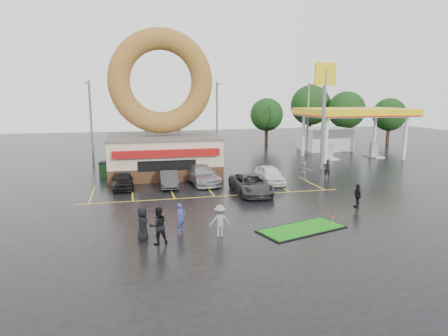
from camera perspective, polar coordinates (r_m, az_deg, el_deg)
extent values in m
plane|color=black|center=(26.72, 0.21, -5.87)|extent=(120.00, 120.00, 0.00)
cube|color=#472B19|center=(38.67, -8.63, 0.05)|extent=(10.00, 8.00, 1.20)
cube|color=beige|center=(38.40, -8.71, 2.61)|extent=(10.00, 8.00, 2.30)
cube|color=#59544C|center=(38.25, -8.76, 4.47)|extent=(10.20, 8.20, 0.20)
cube|color=maroon|center=(34.12, -8.13, 2.08)|extent=(9.00, 0.60, 0.60)
cylinder|color=slate|center=(38.09, -11.20, 5.43)|extent=(0.30, 0.30, 1.20)
cylinder|color=slate|center=(38.34, -6.39, 5.59)|extent=(0.30, 0.30, 1.20)
torus|color=brown|center=(38.07, -8.97, 12.12)|extent=(9.60, 2.00, 9.60)
cylinder|color=silver|center=(45.38, 14.39, 3.79)|extent=(0.40, 0.40, 5.00)
cylinder|color=silver|center=(50.79, 24.47, 3.86)|extent=(0.40, 0.40, 5.00)
cylinder|color=silver|center=(50.74, 11.26, 4.59)|extent=(0.40, 0.40, 5.00)
cylinder|color=silver|center=(55.63, 20.71, 4.62)|extent=(0.40, 0.40, 5.00)
cube|color=silver|center=(50.23, 18.05, 7.37)|extent=(12.00, 8.00, 0.50)
cube|color=yellow|center=(50.22, 18.07, 7.71)|extent=(12.30, 8.30, 0.70)
cube|color=#99999E|center=(49.14, 14.77, 2.38)|extent=(0.90, 0.60, 1.60)
cube|color=#99999E|center=(52.22, 20.60, 2.51)|extent=(0.90, 0.60, 1.60)
cube|color=silver|center=(56.61, 14.18, 4.05)|extent=(6.00, 5.00, 3.00)
cylinder|color=slate|center=(41.60, 14.00, 6.69)|extent=(0.36, 0.36, 10.00)
cube|color=yellow|center=(41.57, 14.28, 12.89)|extent=(2.20, 0.30, 2.20)
cylinder|color=slate|center=(45.21, -18.45, 6.11)|extent=(0.24, 0.24, 9.00)
cylinder|color=slate|center=(44.13, -18.88, 11.45)|extent=(0.12, 2.00, 0.12)
cube|color=slate|center=(43.14, -19.00, 11.42)|extent=(0.40, 0.18, 0.12)
cylinder|color=slate|center=(47.10, -1.01, 6.79)|extent=(0.24, 0.24, 9.00)
cylinder|color=slate|center=(46.04, -0.76, 11.94)|extent=(0.12, 2.00, 0.12)
cube|color=slate|center=(45.07, -0.48, 11.91)|extent=(0.40, 0.18, 0.12)
cylinder|color=slate|center=(51.91, 11.90, 6.91)|extent=(0.24, 0.24, 9.00)
cylinder|color=slate|center=(50.93, 12.56, 11.55)|extent=(0.12, 2.00, 0.12)
cube|color=slate|center=(50.03, 13.06, 11.50)|extent=(0.40, 0.18, 0.12)
cylinder|color=#332114|center=(63.85, 16.92, 4.55)|extent=(0.50, 0.50, 2.88)
sphere|color=black|center=(63.60, 17.10, 7.92)|extent=(5.60, 5.60, 5.60)
cylinder|color=#332114|center=(65.45, 22.35, 4.19)|extent=(0.50, 0.50, 2.52)
sphere|color=black|center=(65.21, 22.55, 7.07)|extent=(4.90, 4.90, 4.90)
cylinder|color=#332114|center=(65.50, 12.13, 5.07)|extent=(0.50, 0.50, 3.24)
sphere|color=black|center=(65.26, 12.27, 8.76)|extent=(6.30, 6.30, 6.30)
cylinder|color=#332114|center=(60.66, 6.06, 4.49)|extent=(0.50, 0.50, 2.52)
sphere|color=black|center=(60.41, 6.12, 7.59)|extent=(4.90, 4.90, 4.90)
imported|color=black|center=(33.29, -14.26, -1.67)|extent=(1.74, 4.15, 1.40)
imported|color=#2C2C2E|center=(33.15, -7.88, -1.55)|extent=(1.57, 4.11, 1.34)
imported|color=#96969A|center=(34.11, -3.19, -0.94)|extent=(2.84, 5.59, 1.55)
imported|color=#323134|center=(30.59, 3.88, -2.35)|extent=(2.48, 5.35, 1.48)
imported|color=white|center=(34.39, 6.57, -0.94)|extent=(1.92, 4.50, 1.51)
imported|color=navy|center=(22.27, -6.20, -7.08)|extent=(0.71, 0.69, 1.65)
imported|color=black|center=(20.67, -9.38, -8.14)|extent=(1.09, 0.94, 1.94)
imported|color=gray|center=(21.49, -0.61, -7.55)|extent=(1.14, 0.68, 1.74)
imported|color=black|center=(21.31, -11.54, -7.86)|extent=(0.71, 0.95, 1.78)
imported|color=black|center=(28.38, 18.51, -3.77)|extent=(0.50, 0.98, 1.60)
imported|color=gray|center=(36.36, 11.34, -0.36)|extent=(1.22, 1.53, 1.63)
imported|color=black|center=(37.63, 14.51, -0.11)|extent=(0.70, 0.58, 1.65)
cube|color=#183F1C|center=(38.46, -15.94, -0.22)|extent=(1.94, 1.43, 1.30)
cube|color=black|center=(23.18, 11.05, -8.57)|extent=(5.43, 3.57, 0.06)
cube|color=#198315|center=(23.17, 11.05, -8.49)|extent=(5.15, 3.29, 0.03)
cylinder|color=silver|center=(24.22, 15.28, -7.14)|extent=(0.02, 0.02, 0.57)
cube|color=red|center=(24.19, 15.45, -6.61)|extent=(0.14, 0.01, 0.10)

